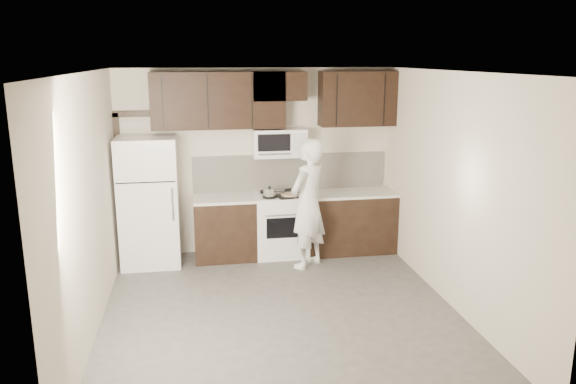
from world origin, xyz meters
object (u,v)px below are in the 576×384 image
object	(u,v)px
stove	(281,224)
microwave	(279,143)
person	(308,204)
refrigerator	(149,201)

from	to	relation	value
stove	microwave	world-z (taller)	microwave
stove	microwave	bearing A→B (deg)	90.10
person	stove	bearing A→B (deg)	-105.35
stove	microwave	xyz separation A→B (m)	(-0.00, 0.12, 1.19)
stove	refrigerator	world-z (taller)	refrigerator
stove	refrigerator	xyz separation A→B (m)	(-1.85, -0.05, 0.44)
microwave	refrigerator	bearing A→B (deg)	-174.85
person	microwave	bearing A→B (deg)	-109.88
refrigerator	person	bearing A→B (deg)	-12.77
stove	refrigerator	distance (m)	1.90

